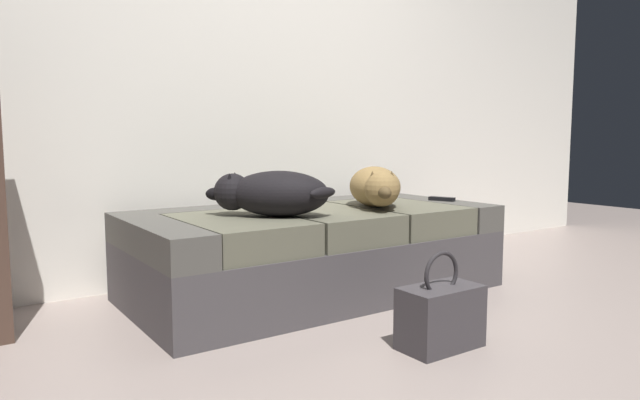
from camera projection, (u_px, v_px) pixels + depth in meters
name	position (u px, v px, depth m)	size (l,w,h in m)	color
ground_plane	(476.00, 356.00, 2.11)	(10.00, 10.00, 0.00)	gray
back_wall	(254.00, 36.00, 3.35)	(6.40, 0.10, 2.80)	white
couch	(314.00, 251.00, 2.96)	(1.86, 0.92, 0.44)	#444042
dog_dark	(271.00, 193.00, 2.64)	(0.55, 0.50, 0.21)	black
dog_tan	(376.00, 187.00, 2.99)	(0.46, 0.59, 0.21)	olive
tv_remote	(442.00, 199.00, 3.31)	(0.04, 0.15, 0.02)	black
handbag	(440.00, 316.00, 2.18)	(0.32, 0.18, 0.38)	#393538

